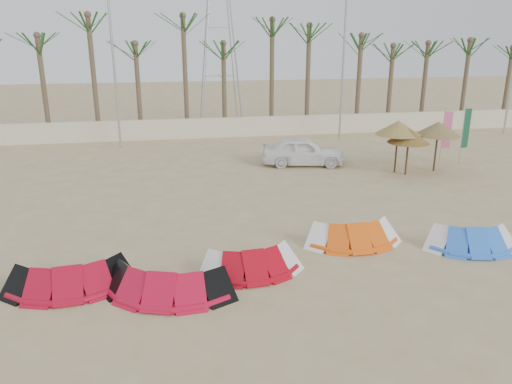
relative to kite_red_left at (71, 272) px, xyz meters
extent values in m
plane|color=tan|center=(5.90, -2.43, -0.42)|extent=(120.00, 120.00, 0.00)
cube|color=beige|center=(5.90, 19.57, 0.23)|extent=(60.00, 0.30, 1.30)
cylinder|color=brown|center=(1.90, 21.07, 2.83)|extent=(0.32, 0.32, 6.50)
ellipsoid|color=#194719|center=(1.90, 21.07, 6.08)|extent=(4.00, 4.00, 2.40)
cylinder|color=brown|center=(11.90, 21.07, 2.83)|extent=(0.32, 0.32, 6.50)
ellipsoid|color=#194719|center=(11.90, 21.07, 6.08)|extent=(4.00, 4.00, 2.40)
cylinder|color=brown|center=(21.90, 21.07, 2.83)|extent=(0.32, 0.32, 6.50)
ellipsoid|color=#194719|center=(21.90, 21.07, 6.08)|extent=(4.00, 4.00, 2.40)
cylinder|color=#A5A8AD|center=(-0.10, 17.57, 5.08)|extent=(0.14, 0.14, 11.00)
cylinder|color=#A5A8AD|center=(13.90, 17.57, 5.08)|extent=(0.14, 0.14, 11.00)
cylinder|color=#A40820|center=(0.00, -0.31, -0.32)|extent=(3.18, 0.51, 0.20)
cube|color=black|center=(-1.43, -0.21, -0.17)|extent=(0.70, 1.15, 0.40)
cube|color=black|center=(1.43, -0.21, -0.17)|extent=(0.70, 1.15, 0.40)
cylinder|color=#B60B29|center=(2.63, -1.07, -0.32)|extent=(3.27, 1.21, 0.20)
cube|color=black|center=(1.12, -0.97, -0.17)|extent=(0.90, 1.23, 0.40)
cube|color=black|center=(4.14, -0.97, -0.17)|extent=(0.90, 1.23, 0.40)
cylinder|color=#A70715|center=(5.10, -0.26, -0.32)|extent=(2.73, 0.45, 0.20)
cube|color=white|center=(3.88, -0.16, -0.17)|extent=(0.70, 1.15, 0.40)
cube|color=white|center=(6.33, -0.16, -0.17)|extent=(0.70, 1.15, 0.40)
cylinder|color=#EE570F|center=(8.83, 1.25, -0.32)|extent=(2.88, 0.21, 0.20)
cube|color=white|center=(7.54, 1.35, -0.17)|extent=(0.61, 1.10, 0.40)
cube|color=white|center=(10.13, 1.35, -0.17)|extent=(0.61, 1.10, 0.40)
cylinder|color=blue|center=(12.50, 0.19, -0.32)|extent=(2.63, 0.68, 0.20)
cube|color=white|center=(11.32, 0.29, -0.17)|extent=(0.79, 1.19, 0.40)
cube|color=white|center=(13.69, 0.29, -0.17)|extent=(0.79, 1.19, 0.40)
cylinder|color=#4C331E|center=(14.42, 8.98, 0.69)|extent=(0.10, 0.10, 2.22)
cone|color=brown|center=(14.42, 8.98, 1.55)|extent=(2.06, 2.06, 0.70)
cylinder|color=#4C331E|center=(14.06, 9.45, 0.85)|extent=(0.10, 0.10, 2.54)
cone|color=#A18642|center=(14.06, 9.45, 1.87)|extent=(2.24, 2.24, 0.70)
cylinder|color=#4C331E|center=(16.15, 9.36, 0.80)|extent=(0.10, 0.10, 2.45)
cone|color=olive|center=(16.15, 9.36, 1.78)|extent=(2.23, 2.23, 0.70)
cylinder|color=#A5A8AD|center=(17.10, 10.53, 1.09)|extent=(0.04, 0.04, 3.01)
cube|color=pink|center=(17.32, 10.53, 1.45)|extent=(0.40, 0.16, 1.96)
cylinder|color=#A5A8AD|center=(18.03, 10.19, 1.17)|extent=(0.04, 0.04, 3.18)
cube|color=#124830|center=(18.25, 10.19, 1.55)|extent=(0.42, 0.09, 2.07)
imported|color=white|center=(9.83, 11.68, 0.32)|extent=(4.59, 2.49, 1.48)
camera|label=1|loc=(2.97, -13.35, 6.51)|focal=35.00mm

